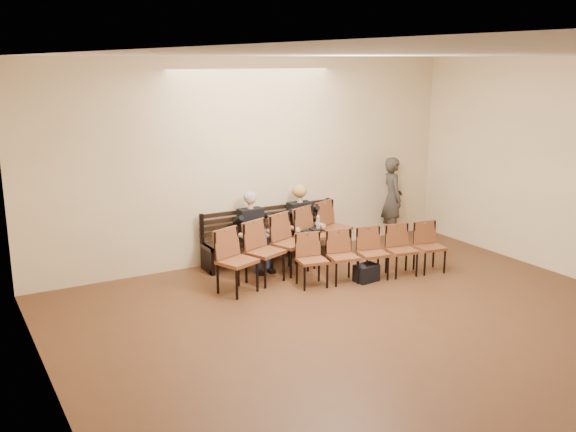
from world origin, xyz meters
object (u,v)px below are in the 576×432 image
water_bottle (318,229)px  chair_row_back (373,254)px  passerby (393,192)px  chair_row_front (290,244)px  bag (366,273)px  seated_woman (303,225)px  bench (274,248)px  seated_man (253,231)px  laptop (261,237)px

water_bottle → chair_row_back: 1.29m
passerby → chair_row_back: (-1.76, -1.73, -0.52)m
chair_row_front → bag: bearing=-70.4°
water_bottle → seated_woman: bearing=121.6°
water_bottle → chair_row_front: chair_row_front is taller
seated_woman → chair_row_back: 1.58m
bench → water_bottle: 0.85m
chair_row_back → seated_man: bearing=142.3°
seated_woman → laptop: (-0.94, -0.21, -0.04)m
laptop → chair_row_front: chair_row_front is taller
water_bottle → passerby: passerby is taller
bag → seated_man: bearing=127.9°
water_bottle → chair_row_front: bearing=-156.8°
seated_woman → chair_row_front: (-0.59, -0.58, -0.11)m
seated_man → bag: (1.22, -1.57, -0.48)m
seated_woman → water_bottle: 0.31m
water_bottle → chair_row_front: size_ratio=0.08×
laptop → water_bottle: 1.10m
seated_woman → bag: (0.25, -1.57, -0.47)m
passerby → water_bottle: bearing=121.0°
chair_row_back → seated_woman: bearing=115.1°
water_bottle → seated_man: bearing=167.1°
laptop → bag: 1.85m
laptop → chair_row_front: bearing=-48.3°
laptop → chair_row_front: size_ratio=0.10×
passerby → chair_row_front: 2.91m
bag → chair_row_front: 1.34m
seated_man → passerby: size_ratio=0.66×
laptop → chair_row_front: (0.36, -0.36, -0.07)m
seated_man → laptop: 0.22m
water_bottle → bag: size_ratio=0.65×
bench → seated_woman: (0.51, -0.12, 0.38)m
bag → laptop: bearing=131.3°
bag → chair_row_back: 0.33m
passerby → chair_row_back: bearing=152.1°
chair_row_front → chair_row_back: size_ratio=1.18×
seated_man → passerby: bearing=4.0°
seated_woman → passerby: size_ratio=0.65×
bench → water_bottle: water_bottle is taller
bag → chair_row_back: size_ratio=0.15×
bench → passerby: size_ratio=1.39×
chair_row_back → laptop: bearing=146.0°
water_bottle → chair_row_back: (0.25, -1.25, -0.16)m
water_bottle → bag: bearing=-86.1°
bench → laptop: bearing=-142.0°
seated_man → bench: bearing=14.6°
seated_man → seated_woman: bearing=0.0°
seated_man → bag: seated_man is taller
passerby → seated_man: bearing=111.6°
bench → seated_man: size_ratio=2.10×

